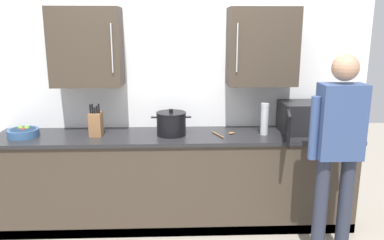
# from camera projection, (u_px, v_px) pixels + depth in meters

# --- Properties ---
(back_wall_tiled) EXTENTS (3.82, 0.44, 2.80)m
(back_wall_tiled) POSITION_uv_depth(u_px,v_px,m) (175.00, 71.00, 3.75)
(back_wall_tiled) COLOR white
(back_wall_tiled) RESTS_ON ground_plane
(counter_unit) EXTENTS (3.36, 0.60, 0.90)m
(counter_unit) POSITION_uv_depth(u_px,v_px,m) (176.00, 179.00, 3.70)
(counter_unit) COLOR #3D3328
(counter_unit) RESTS_ON ground_plane
(microwave_oven) EXTENTS (0.61, 0.74, 0.29)m
(microwave_oven) POSITION_uv_depth(u_px,v_px,m) (305.00, 118.00, 3.64)
(microwave_oven) COLOR black
(microwave_oven) RESTS_ON counter_unit
(wooden_spoon) EXTENTS (0.22, 0.22, 0.02)m
(wooden_spoon) POSITION_uv_depth(u_px,v_px,m) (225.00, 134.00, 3.59)
(wooden_spoon) COLOR brown
(wooden_spoon) RESTS_ON counter_unit
(knife_block) EXTENTS (0.11, 0.15, 0.30)m
(knife_block) POSITION_uv_depth(u_px,v_px,m) (96.00, 124.00, 3.54)
(knife_block) COLOR brown
(knife_block) RESTS_ON counter_unit
(stock_pot) EXTENTS (0.37, 0.28, 0.25)m
(stock_pot) POSITION_uv_depth(u_px,v_px,m) (171.00, 124.00, 3.56)
(stock_pot) COLOR black
(stock_pot) RESTS_ON counter_unit
(fruit_bowl) EXTENTS (0.28, 0.28, 0.10)m
(fruit_bowl) POSITION_uv_depth(u_px,v_px,m) (23.00, 132.00, 3.52)
(fruit_bowl) COLOR #335684
(fruit_bowl) RESTS_ON counter_unit
(thermos_flask) EXTENTS (0.08, 0.08, 0.30)m
(thermos_flask) POSITION_uv_depth(u_px,v_px,m) (265.00, 119.00, 3.56)
(thermos_flask) COLOR #B7BABF
(thermos_flask) RESTS_ON counter_unit
(person_figure) EXTENTS (0.44, 0.53, 1.68)m
(person_figure) POSITION_uv_depth(u_px,v_px,m) (338.00, 142.00, 2.97)
(person_figure) COLOR #282D3D
(person_figure) RESTS_ON ground_plane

